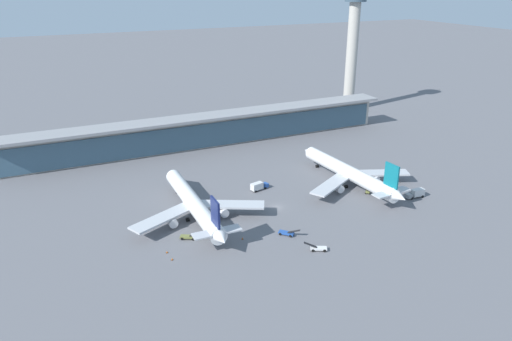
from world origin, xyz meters
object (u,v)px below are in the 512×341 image
Objects in this scene: service_truck_near_nose_olive at (189,237)px; service_truck_mid_apron_blue at (259,186)px; control_tower at (353,41)px; service_truck_by_tail_grey at (416,193)px; safety_cone_bravo at (242,238)px; safety_cone_charlie at (167,252)px; service_truck_on_taxiway_olive at (368,191)px; service_truck_at_far_stand_blue at (287,233)px; airliner_centre_stand at (350,173)px; service_truck_under_wing_white at (318,248)px; airliner_left_stand at (194,204)px; safety_cone_alpha at (172,259)px.

service_truck_near_nose_olive is 0.86× the size of service_truck_mid_apron_blue.
service_truck_by_tail_grey is at bearing -113.84° from control_tower.
safety_cone_charlie is at bearing 174.66° from safety_cone_bravo.
safety_cone_charlie is (-42.98, -28.64, -1.37)m from service_truck_mid_apron_blue.
service_truck_at_far_stand_blue is at bearing -160.62° from service_truck_on_taxiway_olive.
safety_cone_charlie is (-8.22, -4.99, -0.49)m from service_truck_near_nose_olive.
service_truck_mid_apron_blue is 36.76m from safety_cone_bravo.
safety_cone_bravo is (-53.64, -20.10, -4.65)m from airliner_centre_stand.
control_tower is at bearing 51.82° from service_truck_under_wing_white.
service_truck_near_nose_olive is at bearing -141.41° from control_tower.
service_truck_mid_apron_blue is (-33.58, 10.68, -3.27)m from airliner_centre_stand.
control_tower is at bearing 66.16° from service_truck_by_tail_grey.
service_truck_at_far_stand_blue is 8.50× the size of safety_cone_charlie.
airliner_centre_stand is 8.97× the size of service_truck_near_nose_olive.
control_tower reaches higher than service_truck_at_far_stand_blue.
airliner_centre_stand is 18.23× the size of service_truck_on_taxiway_olive.
service_truck_near_nose_olive is at bearing -176.66° from service_truck_on_taxiway_olive.
safety_cone_charlie is at bearing 171.10° from service_truck_at_far_stand_blue.
control_tower reaches higher than airliner_centre_stand.
safety_cone_alpha is at bearing -122.65° from airliner_left_stand.
airliner_centre_stand is 57.47m from safety_cone_bravo.
service_truck_mid_apron_blue is at bearing 79.15° from service_truck_at_far_stand_blue.
service_truck_by_tail_grey is at bearing 4.54° from service_truck_at_far_stand_blue.
service_truck_on_taxiway_olive is 4.64× the size of safety_cone_bravo.
safety_cone_bravo is at bearing -25.87° from service_truck_near_nose_olive.
service_truck_near_nose_olive is 9.63m from safety_cone_charlie.
safety_cone_bravo is (-118.68, -113.57, -39.96)m from control_tower.
service_truck_on_taxiway_olive is (70.26, 4.11, 0.07)m from service_truck_near_nose_olive.
airliner_centre_stand reaches higher than service_truck_on_taxiway_olive.
control_tower is at bearing 36.41° from airliner_left_stand.
safety_cone_bravo is at bearing -66.35° from airliner_left_stand.
safety_cone_bravo is at bearing -136.26° from control_tower.
safety_cone_alpha is at bearing -140.68° from control_tower.
service_truck_mid_apron_blue is at bearing 21.16° from airliner_left_stand.
airliner_centre_stand is 78.78m from safety_cone_charlie.
service_truck_on_taxiway_olive is 4.64× the size of safety_cone_charlie.
service_truck_under_wing_white reaches higher than safety_cone_alpha.
airliner_left_stand is at bearing -158.84° from service_truck_mid_apron_blue.
service_truck_on_taxiway_olive is at bearing 11.44° from safety_cone_bravo.
service_truck_mid_apron_blue reaches higher than service_truck_under_wing_white.
safety_cone_bravo is (8.62, -19.68, -4.65)m from airliner_left_stand.
airliner_centre_stand reaches higher than service_truck_under_wing_white.
service_truck_at_far_stand_blue is at bearing -149.50° from airliner_centre_stand.
service_truck_by_tail_grey is 16.92m from service_truck_on_taxiway_olive.
service_truck_on_taxiway_olive is 79.32m from safety_cone_alpha.
control_tower is (105.21, 117.13, 39.47)m from service_truck_at_far_stand_blue.
safety_cone_bravo is at bearing 165.21° from service_truck_at_far_stand_blue.
airliner_left_stand reaches higher than safety_cone_charlie.
service_truck_by_tail_grey is 55.57m from service_truck_at_far_stand_blue.
service_truck_at_far_stand_blue is (-3.88, 11.73, 0.00)m from service_truck_under_wing_white.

